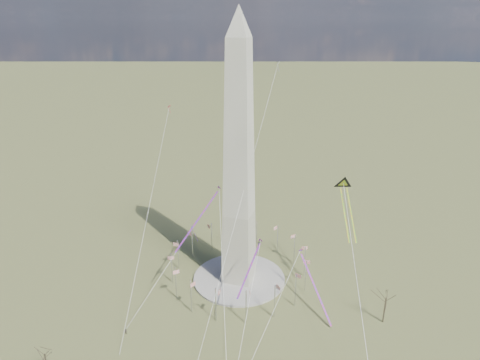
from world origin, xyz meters
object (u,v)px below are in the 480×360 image
(washington_monument, at_px, (239,164))
(kite_delta_black, at_px, (344,187))
(tree_near, at_px, (386,296))
(person_west, at_px, (126,331))

(washington_monument, height_order, kite_delta_black, washington_monument)
(tree_near, xyz_separation_m, person_west, (-80.22, -30.98, -9.44))
(person_west, relative_size, kite_delta_black, 0.09)
(tree_near, relative_size, kite_delta_black, 0.68)
(washington_monument, height_order, person_west, washington_monument)
(tree_near, distance_m, kite_delta_black, 39.97)
(person_west, height_order, kite_delta_black, kite_delta_black)
(washington_monument, distance_m, tree_near, 66.67)
(tree_near, bearing_deg, person_west, -158.88)
(tree_near, xyz_separation_m, kite_delta_black, (-17.90, 21.12, 28.83))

